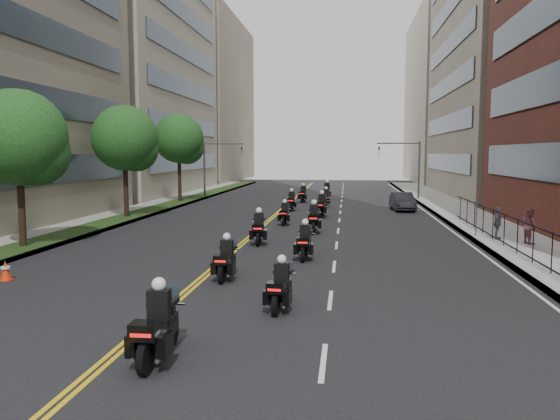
# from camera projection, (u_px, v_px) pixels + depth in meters

# --- Properties ---
(ground) EXTENTS (160.00, 160.00, 0.00)m
(ground) POSITION_uv_depth(u_px,v_px,m) (179.00, 355.00, 12.09)
(ground) COLOR black
(ground) RESTS_ON ground
(sidewalk_right) EXTENTS (4.00, 90.00, 0.15)m
(sidewalk_right) POSITION_uv_depth(u_px,v_px,m) (476.00, 221.00, 35.31)
(sidewalk_right) COLOR gray
(sidewalk_right) RESTS_ON ground
(sidewalk_left) EXTENTS (4.00, 90.00, 0.15)m
(sidewalk_left) POSITION_uv_depth(u_px,v_px,m) (122.00, 216.00, 38.21)
(sidewalk_left) COLOR gray
(sidewalk_left) RESTS_ON ground
(grass_strip) EXTENTS (2.00, 90.00, 0.04)m
(grass_strip) POSITION_uv_depth(u_px,v_px,m) (132.00, 215.00, 38.10)
(grass_strip) COLOR #1C3513
(grass_strip) RESTS_ON sidewalk_left
(building_right_tan) EXTENTS (15.11, 28.00, 30.00)m
(building_right_tan) POSITION_uv_depth(u_px,v_px,m) (525.00, 49.00, 55.32)
(building_right_tan) COLOR #756D55
(building_right_tan) RESTS_ON ground
(building_right_far) EXTENTS (15.00, 28.00, 26.00)m
(building_right_far) POSITION_uv_depth(u_px,v_px,m) (463.00, 98.00, 85.14)
(building_right_far) COLOR gray
(building_right_far) RESTS_ON ground
(building_left_mid) EXTENTS (16.11, 28.00, 34.00)m
(building_left_mid) POSITION_uv_depth(u_px,v_px,m) (116.00, 39.00, 60.36)
(building_left_mid) COLOR gray
(building_left_mid) RESTS_ON ground
(building_left_far) EXTENTS (16.00, 28.00, 26.00)m
(building_left_far) POSITION_uv_depth(u_px,v_px,m) (192.00, 101.00, 90.40)
(building_left_far) COLOR #756D55
(building_left_far) RESTS_ON ground
(iron_fence) EXTENTS (0.05, 28.00, 1.50)m
(iron_fence) POSITION_uv_depth(u_px,v_px,m) (525.00, 240.00, 22.51)
(iron_fence) COLOR black
(iron_fence) RESTS_ON sidewalk_right
(street_trees) EXTENTS (4.40, 38.40, 7.98)m
(street_trees) POSITION_uv_depth(u_px,v_px,m) (89.00, 141.00, 31.26)
(street_trees) COLOR #321F16
(street_trees) RESTS_ON ground
(traffic_signal_right) EXTENTS (4.09, 0.20, 5.60)m
(traffic_signal_right) POSITION_uv_depth(u_px,v_px,m) (409.00, 161.00, 52.01)
(traffic_signal_right) COLOR #3F3F44
(traffic_signal_right) RESTS_ON ground
(traffic_signal_left) EXTENTS (4.09, 0.20, 5.60)m
(traffic_signal_left) POSITION_uv_depth(u_px,v_px,m) (214.00, 161.00, 54.32)
(traffic_signal_left) COLOR #3F3F44
(traffic_signal_left) RESTS_ON ground
(motorcycle_0) EXTENTS (0.56, 2.45, 1.81)m
(motorcycle_0) POSITION_uv_depth(u_px,v_px,m) (158.00, 329.00, 11.71)
(motorcycle_0) COLOR black
(motorcycle_0) RESTS_ON ground
(motorcycle_1) EXTENTS (0.58, 2.13, 1.57)m
(motorcycle_1) POSITION_uv_depth(u_px,v_px,m) (281.00, 288.00, 15.60)
(motorcycle_1) COLOR black
(motorcycle_1) RESTS_ON ground
(motorcycle_2) EXTENTS (0.51, 2.23, 1.65)m
(motorcycle_2) POSITION_uv_depth(u_px,v_px,m) (226.00, 261.00, 19.35)
(motorcycle_2) COLOR black
(motorcycle_2) RESTS_ON ground
(motorcycle_3) EXTENTS (0.53, 2.30, 1.70)m
(motorcycle_3) POSITION_uv_depth(u_px,v_px,m) (305.00, 243.00, 23.06)
(motorcycle_3) COLOR black
(motorcycle_3) RESTS_ON ground
(motorcycle_4) EXTENTS (0.68, 2.43, 1.79)m
(motorcycle_4) POSITION_uv_depth(u_px,v_px,m) (259.00, 230.00, 26.88)
(motorcycle_4) COLOR black
(motorcycle_4) RESTS_ON ground
(motorcycle_5) EXTENTS (0.58, 2.51, 1.86)m
(motorcycle_5) POSITION_uv_depth(u_px,v_px,m) (314.00, 220.00, 30.70)
(motorcycle_5) COLOR black
(motorcycle_5) RESTS_ON ground
(motorcycle_6) EXTENTS (0.49, 2.15, 1.59)m
(motorcycle_6) POSITION_uv_depth(u_px,v_px,m) (285.00, 215.00, 34.16)
(motorcycle_6) COLOR black
(motorcycle_6) RESTS_ON ground
(motorcycle_7) EXTENTS (0.69, 2.54, 1.87)m
(motorcycle_7) POSITION_uv_depth(u_px,v_px,m) (322.00, 206.00, 38.22)
(motorcycle_7) COLOR black
(motorcycle_7) RESTS_ON ground
(motorcycle_8) EXTENTS (0.55, 2.36, 1.74)m
(motorcycle_8) POSITION_uv_depth(u_px,v_px,m) (292.00, 202.00, 42.41)
(motorcycle_8) COLOR black
(motorcycle_8) RESTS_ON ground
(motorcycle_9) EXTENTS (0.54, 2.28, 1.69)m
(motorcycle_9) POSITION_uv_depth(u_px,v_px,m) (326.00, 199.00, 45.56)
(motorcycle_9) COLOR black
(motorcycle_9) RESTS_ON ground
(motorcycle_10) EXTENTS (0.58, 2.34, 1.72)m
(motorcycle_10) POSITION_uv_depth(u_px,v_px,m) (303.00, 195.00, 49.73)
(motorcycle_10) COLOR black
(motorcycle_10) RESTS_ON ground
(motorcycle_11) EXTENTS (0.58, 2.52, 1.86)m
(motorcycle_11) POSITION_uv_depth(u_px,v_px,m) (327.00, 191.00, 53.23)
(motorcycle_11) COLOR black
(motorcycle_11) RESTS_ON ground
(parked_sedan) EXTENTS (1.81, 4.39, 1.41)m
(parked_sedan) POSITION_uv_depth(u_px,v_px,m) (402.00, 201.00, 42.57)
(parked_sedan) COLOR black
(parked_sedan) RESTS_ON ground
(pedestrian_b) EXTENTS (0.85, 0.98, 1.72)m
(pedestrian_b) POSITION_uv_depth(u_px,v_px,m) (530.00, 226.00, 26.01)
(pedestrian_b) COLOR brown
(pedestrian_b) RESTS_ON sidewalk_right
(pedestrian_c) EXTENTS (0.68, 1.04, 1.64)m
(pedestrian_c) POSITION_uv_depth(u_px,v_px,m) (498.00, 223.00, 27.33)
(pedestrian_c) COLOR #414047
(pedestrian_c) RESTS_ON sidewalk_right
(traffic_cone) EXTENTS (0.42, 0.42, 0.71)m
(traffic_cone) POSITION_uv_depth(u_px,v_px,m) (6.00, 271.00, 19.20)
(traffic_cone) COLOR red
(traffic_cone) RESTS_ON ground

